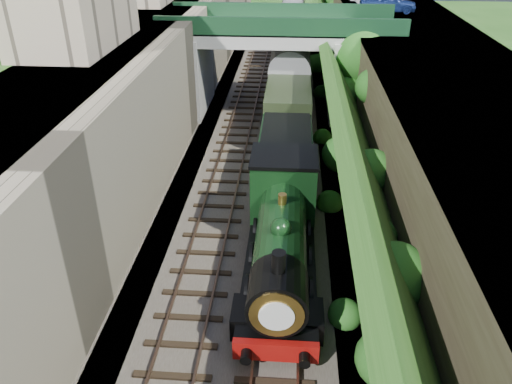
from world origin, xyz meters
TOP-DOWN VIEW (x-y plane):
  - ground at (0.00, 0.00)m, footprint 160.00×160.00m
  - trackbed at (0.00, 20.00)m, footprint 10.00×90.00m
  - retaining_wall at (-5.50, 20.00)m, footprint 1.00×90.00m
  - street_plateau_left at (-9.00, 20.00)m, footprint 6.00×90.00m
  - street_plateau_right at (9.50, 20.00)m, footprint 8.00×90.00m
  - embankment_slope at (4.98, 19.29)m, footprint 4.55×90.00m
  - track_left at (-2.00, 20.00)m, footprint 2.50×90.00m
  - track_right at (1.20, 20.00)m, footprint 2.50×90.00m
  - road_bridge at (0.94, 24.00)m, footprint 16.00×6.40m
  - building_near at (-9.50, 14.00)m, footprint 4.00×8.00m
  - tree at (5.91, 21.68)m, footprint 3.60×3.80m
  - car_blue at (8.43, 29.62)m, footprint 4.29×1.77m
  - locomotive at (1.20, 4.96)m, footprint 3.10×10.23m
  - tender at (1.20, 12.32)m, footprint 2.70×6.00m
  - coach_front at (1.20, 24.92)m, footprint 2.90×18.00m
  - coach_middle at (1.20, 43.72)m, footprint 2.90×18.00m
  - coach_rear at (1.20, 62.52)m, footprint 2.90×18.00m

SIDE VIEW (x-z plane):
  - ground at x=0.00m, z-range 0.00..0.00m
  - trackbed at x=0.00m, z-range 0.00..0.20m
  - track_left at x=-2.00m, z-range 0.15..0.35m
  - track_right at x=1.20m, z-range 0.15..0.35m
  - tender at x=1.20m, z-range 0.09..3.14m
  - locomotive at x=1.20m, z-range -0.02..3.81m
  - coach_front at x=1.20m, z-range 0.20..3.90m
  - coach_middle at x=1.20m, z-range 0.20..3.90m
  - coach_rear at x=1.20m, z-range 0.20..3.90m
  - embankment_slope at x=4.98m, z-range -0.44..5.92m
  - street_plateau_right at x=9.50m, z-range 0.00..6.25m
  - retaining_wall at x=-5.50m, z-range 0.00..7.00m
  - street_plateau_left at x=-9.00m, z-range 0.00..7.00m
  - road_bridge at x=0.94m, z-range 0.45..7.70m
  - tree at x=5.91m, z-range 1.35..7.95m
  - car_blue at x=8.43m, z-range 6.25..7.70m
  - building_near at x=-9.50m, z-range 7.00..11.00m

